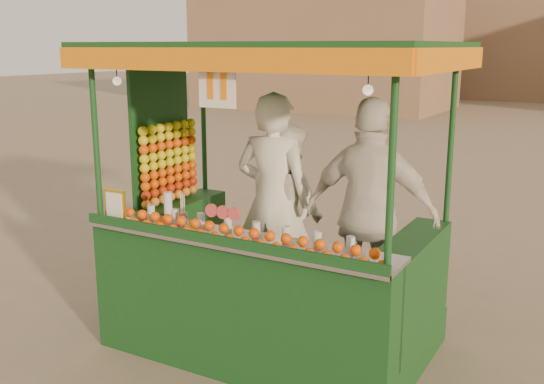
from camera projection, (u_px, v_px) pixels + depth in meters
The scene contains 7 objects.
ground at pixel (305, 337), 5.63m from camera, with size 90.00×90.00×0.00m, color #746453.
building_left at pixel (326, 35), 26.21m from camera, with size 10.00×6.00×6.00m, color #88654D.
building_center at pixel (537, 27), 31.23m from camera, with size 14.00×7.00×7.00m, color #88654D.
juice_cart at pixel (260, 255), 5.29m from camera, with size 2.85×1.85×2.59m.
vendor_left at pixel (274, 201), 5.45m from camera, with size 0.73×0.51×1.89m.
vendor_middle at pixel (286, 212), 5.62m from camera, with size 0.98×0.90×1.61m.
vendor_right at pixel (371, 214), 5.02m from camera, with size 1.13×0.53×1.88m.
Camera 1 is at (2.28, -4.66, 2.56)m, focal length 41.26 mm.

